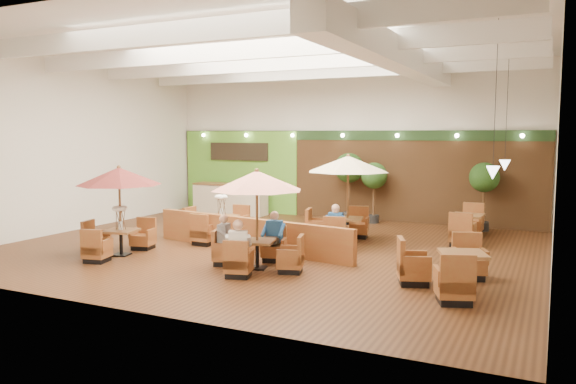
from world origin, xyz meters
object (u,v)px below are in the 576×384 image
Objects in this scene: table_3 at (215,224)px; diner_0 at (238,243)px; service_counter at (230,199)px; table_2 at (346,179)px; table_0 at (118,191)px; table_5 at (467,228)px; topiary_1 at (374,178)px; table_1 at (257,200)px; topiary_2 at (484,180)px; diner_3 at (336,222)px; table_4 at (448,271)px; topiary_0 at (349,171)px; diner_1 at (274,231)px; diner_2 at (226,234)px; booth_divider at (249,234)px; diner_4 at (336,223)px.

table_3 is 2.94× the size of diner_0.
service_counter is 1.25× the size of table_3.
table_2 reaches higher than table_3.
table_0 reaches higher than table_5.
table_5 is 4.07m from topiary_1.
service_counter is 9.12m from table_1.
topiary_2 is 2.83× the size of diner_3.
topiary_2 is at bearing 70.24° from table_4.
table_3 is (-2.91, 2.71, -1.17)m from table_1.
topiary_0 is 3.12× the size of diner_3.
topiary_0 is at bearing 53.08° from table_0.
table_0 is 0.91× the size of table_2.
table_2 is 3.35× the size of diner_1.
topiary_0 is at bearing 165.68° from diner_2.
table_4 is at bearing -11.85° from diner_0.
service_counter is 1.42× the size of topiary_1.
table_3 is at bearing 103.72° from diner_0.
table_4 is 4.34m from diner_1.
diner_0 is at bearing -57.53° from service_counter.
table_1 is 7.60m from topiary_1.
table_4 is at bearing -17.99° from table_3.
topiary_0 reaches higher than diner_2.
table_1 is at bearing -9.38° from table_0.
booth_divider is 2.46× the size of table_2.
topiary_0 is 7.67m from diner_2.
diner_1 is at bearing -94.06° from topiary_1.
table_0 is 11.21m from topiary_2.
diner_4 is (0.87, 1.98, -0.02)m from diner_1.
topiary_2 is at bearing 36.63° from table_2.
table_3 is 6.04m from topiary_1.
table_1 is (3.89, 0.26, -0.06)m from table_0.
table_5 is 2.27m from topiary_2.
diner_4 is (6.11, -4.56, 0.14)m from service_counter.
service_counter is 3.85× the size of diner_3.
diner_0 is 1.08× the size of diner_2.
diner_2 is at bearing 161.11° from table_4.
diner_3 is (6.11, -4.56, 0.17)m from service_counter.
booth_divider is 8.02m from topiary_2.
table_1 reaches higher than table_3.
booth_divider is 2.63× the size of topiary_0.
diner_2 is (-5.12, -0.19, 0.38)m from table_4.
diner_4 is (0.87, 2.83, -0.88)m from table_1.
diner_2 reaches higher than diner_4.
diner_0 is at bearing 172.64° from table_4.
diner_2 is at bearing -99.92° from topiary_1.
topiary_2 reaches higher than table_5.
table_4 is 8.40m from topiary_1.
table_0 is 0.99× the size of table_1.
table_0 is 4.04m from diner_0.
topiary_1 is 2.72× the size of diner_3.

